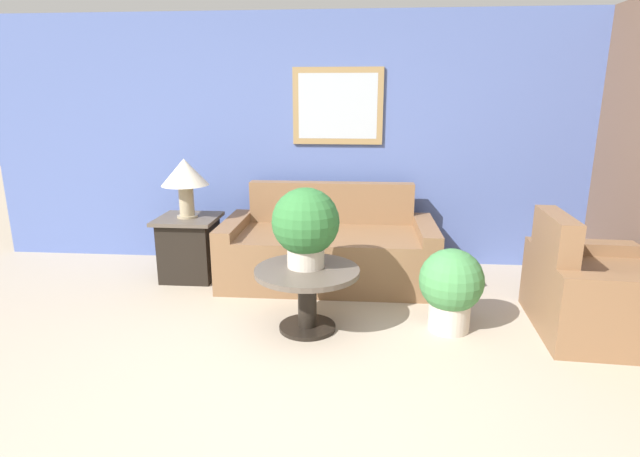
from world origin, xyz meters
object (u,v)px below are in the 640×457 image
(coffee_table, at_px, (307,286))
(armchair, at_px, (593,293))
(side_table, at_px, (190,247))
(couch_main, at_px, (329,250))
(table_lamp, at_px, (185,176))
(potted_plant_on_table, at_px, (306,225))
(potted_plant_floor, at_px, (451,286))

(coffee_table, bearing_deg, armchair, 4.09)
(side_table, bearing_deg, armchair, -14.57)
(couch_main, height_order, table_lamp, table_lamp)
(potted_plant_on_table, bearing_deg, potted_plant_floor, 1.72)
(couch_main, xyz_separation_m, table_lamp, (-1.38, -0.04, 0.73))
(couch_main, distance_m, armchair, 2.29)
(side_table, distance_m, potted_plant_on_table, 1.70)
(armchair, relative_size, coffee_table, 1.36)
(armchair, distance_m, potted_plant_floor, 1.08)
(coffee_table, xyz_separation_m, potted_plant_floor, (1.10, 0.09, -0.00))
(armchair, xyz_separation_m, potted_plant_floor, (-1.08, -0.07, 0.05))
(table_lamp, xyz_separation_m, potted_plant_floor, (2.39, -0.97, -0.67))
(coffee_table, bearing_deg, side_table, 140.67)
(couch_main, relative_size, potted_plant_floor, 3.14)
(armchair, distance_m, side_table, 3.59)
(table_lamp, height_order, potted_plant_floor, table_lamp)
(side_table, distance_m, table_lamp, 0.71)
(side_table, height_order, potted_plant_floor, potted_plant_floor)
(armchair, bearing_deg, side_table, 78.98)
(potted_plant_floor, bearing_deg, table_lamp, 157.91)
(coffee_table, distance_m, side_table, 1.67)
(side_table, height_order, table_lamp, table_lamp)
(couch_main, bearing_deg, table_lamp, -178.20)
(couch_main, height_order, potted_plant_on_table, potted_plant_on_table)
(armchair, bearing_deg, potted_plant_floor, 97.13)
(side_table, bearing_deg, potted_plant_on_table, -38.17)
(armchair, xyz_separation_m, table_lamp, (-3.47, 0.90, 0.73))
(side_table, relative_size, potted_plant_on_table, 1.02)
(coffee_table, height_order, table_lamp, table_lamp)
(coffee_table, xyz_separation_m, potted_plant_on_table, (-0.01, 0.05, 0.47))
(armchair, xyz_separation_m, side_table, (-3.47, 0.90, 0.01))
(coffee_table, height_order, side_table, side_table)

